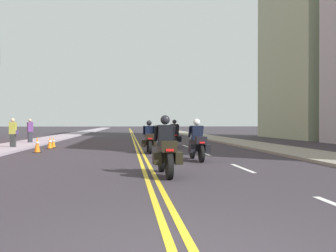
{
  "coord_description": "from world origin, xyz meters",
  "views": [
    {
      "loc": [
        -0.61,
        -3.9,
        1.43
      ],
      "look_at": [
        1.17,
        12.94,
        1.32
      ],
      "focal_mm": 40.89,
      "sensor_mm": 36.0,
      "label": 1
    }
  ],
  "objects": [
    {
      "name": "ground_plane",
      "position": [
        0.0,
        48.0,
        0.0
      ],
      "size": [
        264.0,
        264.0,
        0.0
      ],
      "primitive_type": "plane",
      "color": "#302B32"
    },
    {
      "name": "motorcycle_2",
      "position": [
        0.43,
        14.61,
        0.64
      ],
      "size": [
        0.76,
        2.17,
        1.58
      ],
      "rotation": [
        0.0,
        0.0,
        -0.0
      ],
      "color": "black",
      "rests_on": "ground"
    },
    {
      "name": "traffic_cone_1",
      "position": [
        -5.03,
        15.41,
        0.4
      ],
      "size": [
        0.36,
        0.36,
        0.8
      ],
      "color": "black",
      "rests_on": "ground"
    },
    {
      "name": "building_right_1",
      "position": [
        17.12,
        31.4,
        11.44
      ],
      "size": [
        6.62,
        12.0,
        22.88
      ],
      "color": "#9CAB87",
      "rests_on": "ground"
    },
    {
      "name": "centreline_yellow_inner",
      "position": [
        -0.12,
        48.0,
        0.0
      ],
      "size": [
        0.12,
        132.0,
        0.01
      ],
      "primitive_type": "cube",
      "color": "yellow",
      "rests_on": "ground"
    },
    {
      "name": "motorcycle_1",
      "position": [
        2.05,
        10.58,
        0.66
      ],
      "size": [
        0.78,
        2.18,
        1.62
      ],
      "rotation": [
        0.0,
        0.0,
        0.05
      ],
      "color": "black",
      "rests_on": "ground"
    },
    {
      "name": "motorcycle_0",
      "position": [
        0.42,
        6.46,
        0.66
      ],
      "size": [
        0.78,
        2.27,
        1.66
      ],
      "rotation": [
        0.0,
        0.0,
        0.04
      ],
      "color": "black",
      "rests_on": "ground"
    },
    {
      "name": "motorcycle_3",
      "position": [
        2.21,
        18.98,
        0.66
      ],
      "size": [
        0.78,
        2.22,
        1.67
      ],
      "rotation": [
        0.0,
        0.0,
        -0.05
      ],
      "color": "black",
      "rests_on": "ground"
    },
    {
      "name": "pedestrian_1",
      "position": [
        -6.98,
        18.2,
        0.9
      ],
      "size": [
        0.5,
        0.28,
        1.73
      ],
      "rotation": [
        0.0,
        0.0,
        6.1
      ],
      "color": "#2A2C2D",
      "rests_on": "ground"
    },
    {
      "name": "traffic_cone_2",
      "position": [
        -5.0,
        18.32,
        0.34
      ],
      "size": [
        0.37,
        0.37,
        0.69
      ],
      "color": "black",
      "rests_on": "ground"
    },
    {
      "name": "traffic_cone_0",
      "position": [
        -4.99,
        19.3,
        0.32
      ],
      "size": [
        0.32,
        0.32,
        0.65
      ],
      "color": "black",
      "rests_on": "ground"
    },
    {
      "name": "sidewalk_left",
      "position": [
        -7.47,
        48.0,
        0.06
      ],
      "size": [
        2.78,
        144.0,
        0.12
      ],
      "primitive_type": "cube",
      "color": "#9D919F",
      "rests_on": "ground"
    },
    {
      "name": "sidewalk_right",
      "position": [
        7.47,
        48.0,
        0.06
      ],
      "size": [
        2.78,
        144.0,
        0.12
      ],
      "primitive_type": "cube",
      "color": "gray",
      "rests_on": "ground"
    },
    {
      "name": "pedestrian_0",
      "position": [
        -7.35,
        23.47,
        0.91
      ],
      "size": [
        0.42,
        0.37,
        1.76
      ],
      "rotation": [
        0.0,
        0.0,
        0.52
      ],
      "color": "#23252B",
      "rests_on": "ground"
    },
    {
      "name": "centreline_yellow_outer",
      "position": [
        0.12,
        48.0,
        0.0
      ],
      "size": [
        0.12,
        132.0,
        0.01
      ],
      "primitive_type": "cube",
      "color": "yellow",
      "rests_on": "ground"
    },
    {
      "name": "lane_dashes_white",
      "position": [
        3.04,
        29.0,
        0.0
      ],
      "size": [
        0.14,
        56.4,
        0.01
      ],
      "color": "silver",
      "rests_on": "ground"
    }
  ]
}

